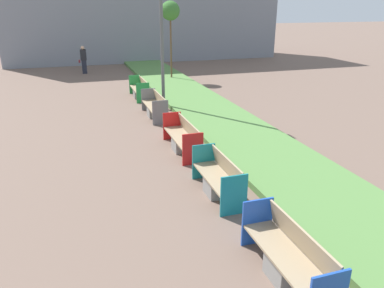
{
  "coord_description": "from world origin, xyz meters",
  "views": [
    {
      "loc": [
        -2.13,
        3.66,
        4.32
      ],
      "look_at": [
        0.9,
        13.13,
        0.6
      ],
      "focal_mm": 35.0,
      "sensor_mm": 36.0,
      "label": 1
    }
  ],
  "objects_px": {
    "sapling_tree_far": "(170,12)",
    "bench_blue_frame": "(288,260)",
    "bench_red_frame": "(183,139)",
    "bench_grey_frame": "(155,108)",
    "bench_green_frame": "(140,90)",
    "bench_teal_frame": "(219,180)",
    "street_lamp_post": "(161,2)",
    "pedestrian_walking": "(84,59)"
  },
  "relations": [
    {
      "from": "bench_red_frame",
      "to": "bench_grey_frame",
      "type": "distance_m",
      "value": 3.99
    },
    {
      "from": "bench_red_frame",
      "to": "sapling_tree_far",
      "type": "distance_m",
      "value": 12.27
    },
    {
      "from": "street_lamp_post",
      "to": "bench_grey_frame",
      "type": "bearing_deg",
      "value": -120.1
    },
    {
      "from": "sapling_tree_far",
      "to": "bench_teal_frame",
      "type": "bearing_deg",
      "value": -100.4
    },
    {
      "from": "bench_teal_frame",
      "to": "bench_red_frame",
      "type": "xyz_separation_m",
      "value": [
        0.0,
        3.04,
        0.01
      ]
    },
    {
      "from": "bench_blue_frame",
      "to": "bench_green_frame",
      "type": "xyz_separation_m",
      "value": [
        0.0,
        13.64,
        0.0
      ]
    },
    {
      "from": "bench_blue_frame",
      "to": "bench_red_frame",
      "type": "distance_m",
      "value": 6.17
    },
    {
      "from": "bench_green_frame",
      "to": "bench_blue_frame",
      "type": "bearing_deg",
      "value": -90.0
    },
    {
      "from": "bench_red_frame",
      "to": "bench_blue_frame",
      "type": "bearing_deg",
      "value": -90.02
    },
    {
      "from": "bench_blue_frame",
      "to": "bench_red_frame",
      "type": "height_order",
      "value": "same"
    },
    {
      "from": "bench_teal_frame",
      "to": "bench_grey_frame",
      "type": "bearing_deg",
      "value": 89.97
    },
    {
      "from": "bench_teal_frame",
      "to": "bench_grey_frame",
      "type": "height_order",
      "value": "same"
    },
    {
      "from": "bench_blue_frame",
      "to": "bench_red_frame",
      "type": "bearing_deg",
      "value": 89.98
    },
    {
      "from": "bench_teal_frame",
      "to": "bench_red_frame",
      "type": "relative_size",
      "value": 0.86
    },
    {
      "from": "bench_teal_frame",
      "to": "sapling_tree_far",
      "type": "relative_size",
      "value": 0.44
    },
    {
      "from": "bench_grey_frame",
      "to": "pedestrian_walking",
      "type": "bearing_deg",
      "value": 101.15
    },
    {
      "from": "bench_green_frame",
      "to": "bench_red_frame",
      "type": "bearing_deg",
      "value": -89.98
    },
    {
      "from": "bench_teal_frame",
      "to": "street_lamp_post",
      "type": "height_order",
      "value": "street_lamp_post"
    },
    {
      "from": "bench_green_frame",
      "to": "bench_teal_frame",
      "type": "bearing_deg",
      "value": -90.01
    },
    {
      "from": "bench_teal_frame",
      "to": "bench_green_frame",
      "type": "height_order",
      "value": "same"
    },
    {
      "from": "bench_teal_frame",
      "to": "bench_green_frame",
      "type": "bearing_deg",
      "value": 89.99
    },
    {
      "from": "bench_blue_frame",
      "to": "bench_green_frame",
      "type": "distance_m",
      "value": 13.64
    },
    {
      "from": "pedestrian_walking",
      "to": "sapling_tree_far",
      "type": "bearing_deg",
      "value": -39.37
    },
    {
      "from": "bench_red_frame",
      "to": "bench_grey_frame",
      "type": "xyz_separation_m",
      "value": [
        -0.0,
        3.99,
        -0.0
      ]
    },
    {
      "from": "sapling_tree_far",
      "to": "pedestrian_walking",
      "type": "height_order",
      "value": "sapling_tree_far"
    },
    {
      "from": "bench_teal_frame",
      "to": "street_lamp_post",
      "type": "distance_m",
      "value": 9.07
    },
    {
      "from": "sapling_tree_far",
      "to": "bench_blue_frame",
      "type": "bearing_deg",
      "value": -98.58
    },
    {
      "from": "bench_red_frame",
      "to": "sapling_tree_far",
      "type": "relative_size",
      "value": 0.51
    },
    {
      "from": "pedestrian_walking",
      "to": "bench_red_frame",
      "type": "bearing_deg",
      "value": -81.68
    },
    {
      "from": "bench_red_frame",
      "to": "street_lamp_post",
      "type": "height_order",
      "value": "street_lamp_post"
    },
    {
      "from": "bench_green_frame",
      "to": "street_lamp_post",
      "type": "distance_m",
      "value": 4.77
    },
    {
      "from": "bench_blue_frame",
      "to": "pedestrian_walking",
      "type": "distance_m",
      "value": 21.77
    },
    {
      "from": "bench_teal_frame",
      "to": "bench_grey_frame",
      "type": "distance_m",
      "value": 7.04
    },
    {
      "from": "bench_red_frame",
      "to": "bench_grey_frame",
      "type": "height_order",
      "value": "same"
    },
    {
      "from": "bench_green_frame",
      "to": "bench_grey_frame",
      "type": "bearing_deg",
      "value": -89.98
    },
    {
      "from": "bench_red_frame",
      "to": "bench_green_frame",
      "type": "bearing_deg",
      "value": 90.02
    },
    {
      "from": "bench_grey_frame",
      "to": "bench_red_frame",
      "type": "bearing_deg",
      "value": -89.99
    },
    {
      "from": "bench_teal_frame",
      "to": "street_lamp_post",
      "type": "bearing_deg",
      "value": 85.66
    },
    {
      "from": "bench_grey_frame",
      "to": "sapling_tree_far",
      "type": "distance_m",
      "value": 8.67
    },
    {
      "from": "bench_blue_frame",
      "to": "bench_green_frame",
      "type": "relative_size",
      "value": 1.0
    },
    {
      "from": "bench_teal_frame",
      "to": "pedestrian_walking",
      "type": "distance_m",
      "value": 18.66
    },
    {
      "from": "bench_blue_frame",
      "to": "bench_teal_frame",
      "type": "distance_m",
      "value": 3.13
    }
  ]
}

